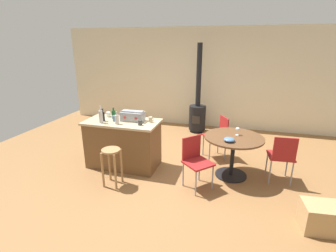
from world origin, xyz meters
TOP-DOWN VIEW (x-y plane):
  - ground_plane at (0.00, 0.00)m, footprint 8.80×8.80m
  - back_wall at (0.00, 2.90)m, footprint 8.00×0.10m
  - kitchen_island at (-1.01, -0.05)m, footprint 1.38×0.71m
  - wooden_stool at (-0.89, -0.75)m, footprint 0.30×0.30m
  - dining_table at (1.02, 0.10)m, footprint 1.01×1.01m
  - folding_chair_near at (1.81, 0.09)m, footprint 0.43×0.43m
  - folding_chair_far at (0.69, 0.81)m, footprint 0.55×0.55m
  - folding_chair_left at (0.45, -0.42)m, footprint 0.57×0.57m
  - wood_stove at (0.02, 2.30)m, footprint 0.44×0.45m
  - toolbox at (-0.82, 0.02)m, footprint 0.43×0.23m
  - bottle_0 at (-1.23, 0.06)m, footprint 0.08×0.08m
  - bottle_1 at (-1.34, -0.15)m, footprint 0.06×0.06m
  - bottle_2 at (-1.01, -0.24)m, footprint 0.07×0.07m
  - bottle_3 at (-1.32, -0.26)m, footprint 0.07×0.07m
  - cup_0 at (-0.59, -0.19)m, footprint 0.11×0.07m
  - cup_1 at (-0.47, 0.03)m, footprint 0.11×0.07m
  - cup_2 at (-1.13, -0.11)m, footprint 0.11×0.07m
  - cup_3 at (-1.39, 0.14)m, footprint 0.12×0.08m
  - wine_glass at (1.07, 0.20)m, footprint 0.07×0.07m
  - serving_bowl at (0.94, -0.16)m, footprint 0.18×0.18m
  - cardboard_box at (2.17, -1.00)m, footprint 0.51×0.41m

SIDE VIEW (x-z plane):
  - ground_plane at x=0.00m, z-range 0.00..0.00m
  - cardboard_box at x=2.17m, z-range 0.00..0.36m
  - kitchen_island at x=-1.01m, z-range 0.00..0.91m
  - wooden_stool at x=-0.89m, z-range 0.13..0.78m
  - folding_chair_left at x=0.45m, z-range 0.07..0.92m
  - folding_chair_near at x=1.81m, z-range 0.08..0.94m
  - folding_chair_far at x=0.69m, z-range 0.08..0.95m
  - wood_stove at x=0.02m, z-range -0.60..1.70m
  - dining_table at x=1.02m, z-range 0.20..0.95m
  - serving_bowl at x=0.94m, z-range 0.75..0.82m
  - wine_glass at x=1.07m, z-range 0.78..0.93m
  - cup_0 at x=-0.59m, z-range 0.90..0.99m
  - cup_3 at x=-1.39m, z-range 0.90..1.00m
  - cup_1 at x=-0.47m, z-range 0.90..1.00m
  - cup_2 at x=-1.13m, z-range 0.90..1.01m
  - bottle_0 at x=-1.23m, z-range 0.88..1.09m
  - bottle_2 at x=-1.01m, z-range 0.88..1.11m
  - bottle_1 at x=-1.34m, z-range 0.88..1.11m
  - toolbox at x=-0.82m, z-range 0.90..1.09m
  - bottle_3 at x=-1.32m, z-range 0.87..1.18m
  - back_wall at x=0.00m, z-range 0.00..2.70m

